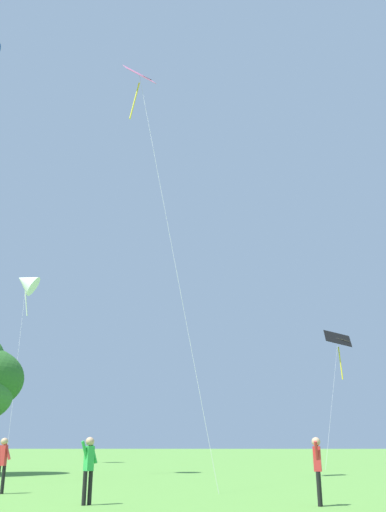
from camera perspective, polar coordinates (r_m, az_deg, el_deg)
kite_black_large at (r=48.69m, az=14.86°, el=-9.09°), size 5.18×11.28×10.89m
kite_white_distant at (r=50.80m, az=-16.94°, el=-2.62°), size 4.13×9.86×16.31m
kite_pink_low at (r=30.21m, az=-5.55°, el=16.93°), size 4.72×6.59×20.74m
person_far_back at (r=15.64m, az=-10.78°, el=-20.42°), size 0.43×0.44×1.67m
person_foreground_watcher at (r=19.75m, az=-19.17°, el=-19.36°), size 0.55×0.23×1.68m
person_in_red_shirt at (r=15.50m, az=12.81°, el=-20.32°), size 0.23×0.53×1.66m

